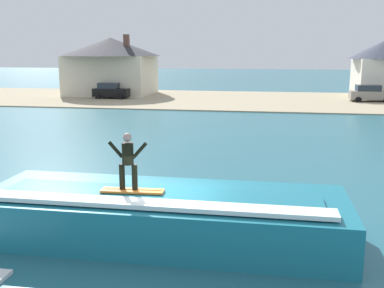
% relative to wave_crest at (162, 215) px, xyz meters
% --- Properties ---
extents(ground_plane, '(260.00, 260.00, 0.00)m').
position_rel_wave_crest_xyz_m(ground_plane, '(0.25, 0.23, -0.69)').
color(ground_plane, '#266271').
extents(wave_crest, '(10.47, 3.61, 1.47)m').
position_rel_wave_crest_xyz_m(wave_crest, '(0.00, 0.00, 0.00)').
color(wave_crest, '#1B7187').
rests_on(wave_crest, ground_plane).
extents(surfboard, '(1.79, 0.53, 0.06)m').
position_rel_wave_crest_xyz_m(surfboard, '(-0.74, -0.38, 0.81)').
color(surfboard, orange).
rests_on(surfboard, wave_crest).
extents(surfer, '(1.12, 0.32, 1.60)m').
position_rel_wave_crest_xyz_m(surfer, '(-0.86, -0.35, 1.72)').
color(surfer, black).
rests_on(surfer, surfboard).
extents(shoreline_bank, '(120.00, 20.32, 0.11)m').
position_rel_wave_crest_xyz_m(shoreline_bank, '(0.25, 38.37, -0.64)').
color(shoreline_bank, tan).
rests_on(shoreline_bank, ground_plane).
extents(car_near_shore, '(4.06, 2.30, 1.86)m').
position_rel_wave_crest_xyz_m(car_near_shore, '(-14.85, 37.00, 0.26)').
color(car_near_shore, black).
rests_on(car_near_shore, ground_plane).
extents(car_far_shore, '(4.34, 2.27, 1.86)m').
position_rel_wave_crest_xyz_m(car_far_shore, '(13.39, 38.51, 0.26)').
color(car_far_shore, gray).
rests_on(car_far_shore, ground_plane).
extents(house_with_chimney, '(12.14, 12.14, 7.28)m').
position_rel_wave_crest_xyz_m(house_with_chimney, '(-16.41, 41.46, 3.31)').
color(house_with_chimney, beige).
rests_on(house_with_chimney, ground_plane).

